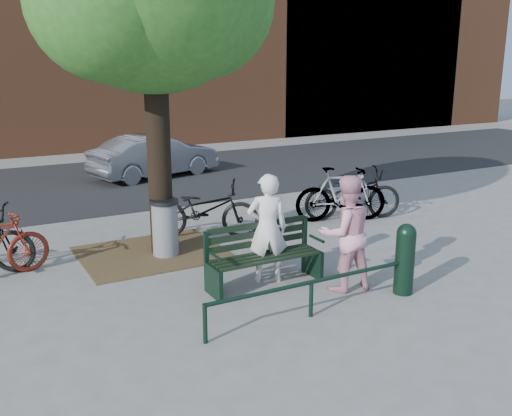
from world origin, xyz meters
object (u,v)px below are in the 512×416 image
park_bench (263,254)px  litter_bin (165,228)px  person_right (345,233)px  parked_car (155,156)px  person_left (267,229)px  bicycle_c (204,210)px  bollard (405,256)px

park_bench → litter_bin: 2.09m
person_right → parked_car: 9.25m
person_left → bicycle_c: bearing=-71.5°
park_bench → bicycle_c: (0.19, 2.55, 0.06)m
litter_bin → person_left: bearing=-63.2°
litter_bin → bicycle_c: bicycle_c is taller
person_right → litter_bin: size_ratio=1.72×
parked_car → litter_bin: bearing=148.2°
person_right → bollard: bearing=148.3°
person_left → park_bench: bearing=51.2°
person_left → bicycle_c: 2.50m
park_bench → person_right: (0.95, -0.73, 0.37)m
litter_bin → parked_car: 6.92m
person_left → litter_bin: person_left is taller
litter_bin → bicycle_c: 1.19m
person_right → litter_bin: bearing=-48.0°
park_bench → bicycle_c: bearing=85.8°
person_right → bicycle_c: person_right is taller
park_bench → person_right: person_right is taller
person_left → litter_bin: 2.10m
park_bench → litter_bin: litter_bin is taller
person_left → bollard: (1.48, -1.34, -0.28)m
bollard → litter_bin: size_ratio=1.05×
bicycle_c → parked_car: 6.06m
person_left → person_right: size_ratio=0.98×
parked_car → bollard: bearing=167.7°
parked_car → bicycle_c: bearing=155.4°
park_bench → bollard: bollard is taller
park_bench → person_left: bearing=31.0°
bollard → person_right: bearing=140.1°
bollard → bicycle_c: bicycle_c is taller
bicycle_c → parked_car: bearing=19.6°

